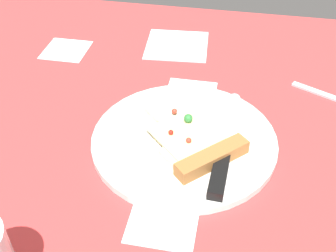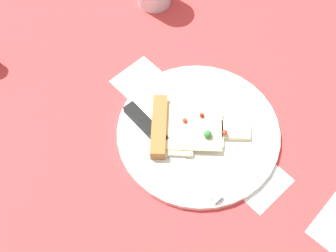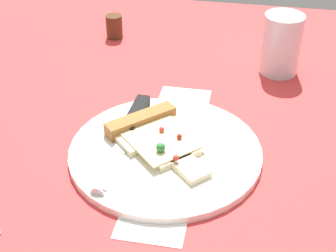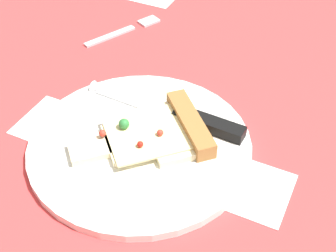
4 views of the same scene
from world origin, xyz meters
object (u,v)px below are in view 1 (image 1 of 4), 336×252
at_px(knife, 224,151).
at_px(napkin, 177,45).
at_px(pizza_slice, 194,143).
at_px(plate, 184,140).

height_order(knife, napkin, knife).
distance_m(pizza_slice, knife, 0.05).
xyz_separation_m(pizza_slice, knife, (0.01, 0.05, -0.00)).
distance_m(knife, napkin, 0.36).
bearing_deg(pizza_slice, plate, 90.40).
bearing_deg(pizza_slice, knife, -55.45).
bearing_deg(plate, knife, 67.18).
height_order(plate, pizza_slice, pizza_slice).
bearing_deg(knife, pizza_slice, 171.64).
xyz_separation_m(plate, pizza_slice, (0.02, 0.02, 0.01)).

